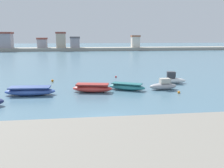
% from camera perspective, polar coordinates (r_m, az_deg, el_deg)
% --- Properties ---
extents(ground_plane, '(400.00, 400.00, 0.00)m').
position_cam_1_polar(ground_plane, '(20.18, -1.49, -8.22)').
color(ground_plane, slate).
extents(seawall_embankment, '(81.22, 6.98, 1.87)m').
position_cam_1_polar(seawall_embankment, '(12.42, 2.68, -16.20)').
color(seawall_embankment, gray).
rests_on(seawall_embankment, ground).
extents(moored_boat_1, '(5.64, 2.27, 0.95)m').
position_cam_1_polar(moored_boat_1, '(29.99, -17.72, -1.51)').
color(moored_boat_1, '#3856A8').
rests_on(moored_boat_1, ground).
extents(moored_boat_2, '(4.93, 2.62, 0.98)m').
position_cam_1_polar(moored_boat_2, '(30.22, -4.37, -0.91)').
color(moored_boat_2, '#C63833').
rests_on(moored_boat_2, ground).
extents(moored_boat_3, '(4.67, 3.36, 0.84)m').
position_cam_1_polar(moored_boat_3, '(31.30, 3.33, -0.60)').
color(moored_boat_3, teal).
rests_on(moored_boat_3, ground).
extents(moored_boat_4, '(3.46, 1.33, 1.39)m').
position_cam_1_polar(moored_boat_4, '(32.11, 11.34, -0.32)').
color(moored_boat_4, '#9E9EA3').
rests_on(moored_boat_4, ground).
extents(moored_boat_5, '(3.59, 1.75, 1.61)m').
position_cam_1_polar(moored_boat_5, '(36.66, 13.27, 1.05)').
color(moored_boat_5, white).
rests_on(moored_boat_5, ground).
extents(mooring_buoy_0, '(0.31, 0.31, 0.31)m').
position_cam_1_polar(mooring_buoy_0, '(30.38, 14.61, -1.77)').
color(mooring_buoy_0, orange).
rests_on(mooring_buoy_0, ground).
extents(mooring_buoy_2, '(0.30, 0.30, 0.30)m').
position_cam_1_polar(mooring_buoy_2, '(40.39, 0.86, 1.62)').
color(mooring_buoy_2, red).
rests_on(mooring_buoy_2, ground).
extents(mooring_buoy_3, '(0.36, 0.36, 0.36)m').
position_cam_1_polar(mooring_buoy_3, '(37.71, -13.08, 0.73)').
color(mooring_buoy_3, orange).
rests_on(mooring_buoy_3, ground).
extents(distant_shoreline, '(133.99, 8.83, 7.96)m').
position_cam_1_polar(distant_shoreline, '(113.50, -10.42, 8.20)').
color(distant_shoreline, '#9E998C').
rests_on(distant_shoreline, ground).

